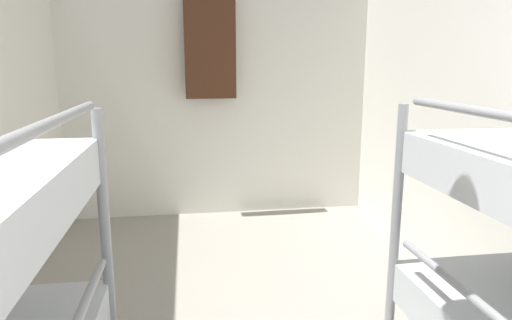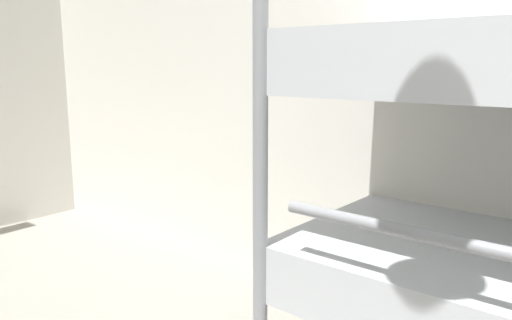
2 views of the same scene
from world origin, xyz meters
The scene contains 1 object.
wall_right centered at (1.42, 2.31, 1.13)m, with size 0.06×4.75×2.25m.
Camera 2 is at (-0.44, 1.42, 1.02)m, focal length 35.00 mm.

